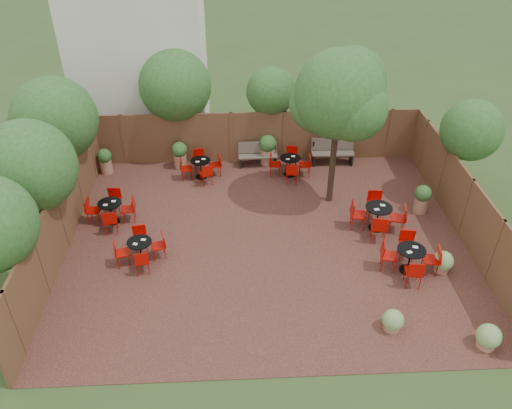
{
  "coord_description": "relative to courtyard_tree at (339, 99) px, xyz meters",
  "views": [
    {
      "loc": [
        -0.92,
        -12.24,
        9.74
      ],
      "look_at": [
        -0.3,
        0.5,
        1.0
      ],
      "focal_mm": 35.78,
      "sensor_mm": 36.0,
      "label": 1
    }
  ],
  "objects": [
    {
      "name": "fence_left",
      "position": [
        -8.28,
        -2.08,
        -2.67
      ],
      "size": [
        0.08,
        10.0,
        2.0
      ],
      "primitive_type": "cube",
      "color": "brown",
      "rests_on": "ground"
    },
    {
      "name": "courtyard_tree",
      "position": [
        0.0,
        0.0,
        0.0
      ],
      "size": [
        2.86,
        2.77,
        5.18
      ],
      "rotation": [
        0.0,
        0.0,
        -0.11
      ],
      "color": "black",
      "rests_on": "courtyard_paving"
    },
    {
      "name": "bistro_tables",
      "position": [
        -2.21,
        -1.07,
        -3.22
      ],
      "size": [
        10.35,
        6.97,
        0.94
      ],
      "color": "black",
      "rests_on": "courtyard_paving"
    },
    {
      "name": "neighbour_building",
      "position": [
        -6.78,
        5.92,
        0.33
      ],
      "size": [
        5.0,
        4.0,
        8.0
      ],
      "primitive_type": "cube",
      "color": "silver",
      "rests_on": "ground"
    },
    {
      "name": "ground",
      "position": [
        -2.28,
        -2.08,
        -3.67
      ],
      "size": [
        80.0,
        80.0,
        0.0
      ],
      "primitive_type": "plane",
      "color": "#354F23",
      "rests_on": "ground"
    },
    {
      "name": "overhang_foliage",
      "position": [
        -4.99,
        0.75,
        -0.92
      ],
      "size": [
        15.52,
        10.79,
        2.7
      ],
      "color": "#27581C",
      "rests_on": "ground"
    },
    {
      "name": "park_bench_left",
      "position": [
        -2.3,
        2.54,
        -3.19
      ],
      "size": [
        1.47,
        0.51,
        0.9
      ],
      "rotation": [
        0.0,
        0.0,
        0.03
      ],
      "color": "brown",
      "rests_on": "courtyard_paving"
    },
    {
      "name": "fence_back",
      "position": [
        -2.28,
        2.92,
        -2.67
      ],
      "size": [
        12.0,
        0.08,
        2.0
      ],
      "primitive_type": "cube",
      "color": "brown",
      "rests_on": "ground"
    },
    {
      "name": "fence_right",
      "position": [
        3.72,
        -2.08,
        -2.67
      ],
      "size": [
        0.08,
        10.0,
        2.0
      ],
      "primitive_type": "cube",
      "color": "brown",
      "rests_on": "ground"
    },
    {
      "name": "planters",
      "position": [
        -2.89,
        1.79,
        -3.08
      ],
      "size": [
        11.33,
        4.03,
        1.17
      ],
      "color": "#A36D51",
      "rests_on": "courtyard_paving"
    },
    {
      "name": "park_bench_right",
      "position": [
        0.53,
        2.55,
        -3.15
      ],
      "size": [
        1.6,
        0.54,
        0.98
      ],
      "rotation": [
        0.0,
        0.0,
        -0.02
      ],
      "color": "brown",
      "rests_on": "courtyard_paving"
    },
    {
      "name": "low_shrubs",
      "position": [
        2.08,
        -5.3,
        -3.36
      ],
      "size": [
        2.67,
        3.31,
        0.64
      ],
      "color": "#A36D51",
      "rests_on": "courtyard_paving"
    },
    {
      "name": "courtyard_paving",
      "position": [
        -2.28,
        -2.08,
        -3.66
      ],
      "size": [
        12.0,
        10.0,
        0.02
      ],
      "primitive_type": "cube",
      "color": "#3B1B18",
      "rests_on": "ground"
    }
  ]
}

